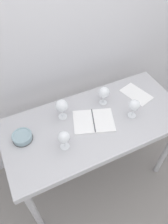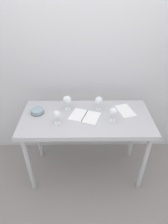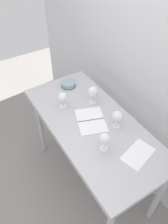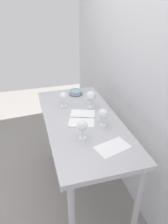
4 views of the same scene
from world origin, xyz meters
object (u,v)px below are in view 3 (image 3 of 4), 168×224
(wine_glass_near_right, at_px, (105,139))
(tasting_bowl, at_px, (68,84))
(wine_glass_far_right, at_px, (118,117))
(open_notebook, at_px, (91,120))
(wine_glass_near_left, at_px, (62,97))
(wine_glass_far_left, at_px, (93,92))
(tasting_sheet_upper, at_px, (138,154))

(wine_glass_near_right, distance_m, tasting_bowl, 0.83)
(wine_glass_far_right, distance_m, open_notebook, 0.24)
(wine_glass_near_left, bearing_deg, wine_glass_near_right, 3.66)
(wine_glass_near_left, xyz_separation_m, wine_glass_far_right, (0.44, 0.25, 0.00))
(wine_glass_near_left, distance_m, tasting_bowl, 0.31)
(wine_glass_near_left, distance_m, wine_glass_far_left, 0.27)
(wine_glass_far_left, relative_size, tasting_bowl, 1.20)
(open_notebook, bearing_deg, wine_glass_far_left, 163.47)
(wine_glass_near_left, height_order, wine_glass_far_left, wine_glass_far_left)
(open_notebook, bearing_deg, wine_glass_near_right, 4.78)
(tasting_sheet_upper, height_order, tasting_bowl, tasting_bowl)
(open_notebook, relative_size, tasting_sheet_upper, 1.43)
(wine_glass_far_left, height_order, open_notebook, wine_glass_far_left)
(open_notebook, relative_size, tasting_bowl, 2.54)
(wine_glass_far_right, bearing_deg, tasting_sheet_upper, -6.36)
(wine_glass_far_right, xyz_separation_m, wine_glass_near_right, (0.13, -0.22, 0.00))
(wine_glass_near_right, bearing_deg, wine_glass_far_right, 120.97)
(wine_glass_near_left, relative_size, wine_glass_near_right, 0.95)
(wine_glass_near_left, xyz_separation_m, tasting_sheet_upper, (0.74, 0.22, -0.10))
(wine_glass_near_right, xyz_separation_m, open_notebook, (-0.29, 0.08, -0.11))
(wine_glass_far_right, distance_m, wine_glass_near_right, 0.25)
(wine_glass_far_left, bearing_deg, tasting_bowl, -167.91)
(wine_glass_far_right, xyz_separation_m, tasting_bowl, (-0.68, -0.07, -0.08))
(tasting_bowl, bearing_deg, wine_glass_far_left, 12.09)
(wine_glass_far_left, distance_m, tasting_bowl, 0.35)
(tasting_bowl, bearing_deg, open_notebook, -7.71)
(wine_glass_near_left, xyz_separation_m, wine_glass_far_left, (0.09, 0.25, 0.01))
(wine_glass_near_right, bearing_deg, tasting_sheet_upper, 47.23)
(wine_glass_far_right, relative_size, wine_glass_near_right, 1.00)
(wine_glass_near_left, xyz_separation_m, tasting_bowl, (-0.24, 0.18, -0.08))
(tasting_sheet_upper, xyz_separation_m, tasting_bowl, (-0.98, -0.04, 0.03))
(wine_glass_near_right, bearing_deg, open_notebook, 165.04)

